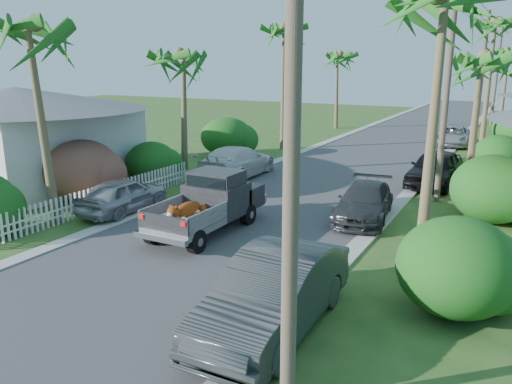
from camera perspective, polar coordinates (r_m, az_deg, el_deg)
The scene contains 30 objects.
ground at distance 13.52m, azimuth -14.98°, elevation -11.05°, with size 120.00×120.00×0.00m, color #274C1C.
road at distance 35.24m, azimuth 14.04°, elevation 4.79°, with size 8.00×100.00×0.02m, color #38383A.
curb_left at distance 36.53m, azimuth 7.49°, elevation 5.46°, with size 0.60×100.00×0.06m, color #A5A39E.
curb_right at distance 34.44m, azimuth 20.97°, elevation 4.07°, with size 0.60×100.00×0.06m, color #A5A39E.
pickup_truck at distance 17.57m, azimuth -5.01°, elevation -1.08°, with size 1.98×5.12×2.06m.
parked_car_rn at distance 11.08m, azimuth 2.06°, elevation -11.56°, with size 1.81×5.18×1.71m, color #2F3334.
parked_car_rm at distance 19.13m, azimuth 12.26°, elevation -1.17°, with size 1.83×4.49×1.30m, color #2B2D30.
parked_car_rf at distance 25.35m, azimuth 19.78°, elevation 2.56°, with size 1.97×4.89×1.67m, color black.
parked_car_rd at distance 38.30m, azimuth 21.57°, elevation 5.97°, with size 2.24×4.85×1.35m, color #A1A4A8.
parked_car_ln at distance 20.26m, azimuth -14.96°, elevation -0.35°, with size 1.63×4.04×1.38m, color #9C9DA3.
parked_car_lf at distance 25.60m, azimuth -2.18°, elevation 3.46°, with size 2.25×5.54×1.61m, color silver.
palm_l_a at distance 18.92m, azimuth -24.29°, elevation 16.98°, with size 4.40×4.40×8.20m.
palm_l_b at distance 25.81m, azimuth -8.47°, elevation 15.34°, with size 4.40×4.40×7.40m.
palm_l_c at distance 34.06m, azimuth 3.21°, elevation 18.22°, with size 4.40×4.40×9.20m.
palm_l_d at distance 45.29m, azimuth 9.37°, elevation 15.28°, with size 4.40×4.40×7.70m.
palm_r_b at distance 23.77m, azimuth 24.40°, elevation 13.84°, with size 4.40×4.40×7.20m.
palm_r_c at distance 34.85m, azimuth 25.70°, elevation 17.11°, with size 4.40×4.40×9.40m.
palm_r_d at distance 48.74m, azimuth 26.93°, elevation 14.23°, with size 4.40×4.40×8.00m.
shrub_l_b at distance 22.48m, azimuth -19.28°, elevation 2.37°, with size 3.00×3.30×2.60m, color #B61A41.
shrub_l_c at distance 25.07m, azimuth -11.88°, elevation 3.37°, with size 2.40×2.64×2.00m, color #184C15.
shrub_l_d at distance 31.77m, azimuth -3.37°, elevation 6.34°, with size 3.20×3.52×2.40m, color #184C15.
shrub_r_a at distance 12.59m, azimuth 22.03°, elevation -7.89°, with size 2.80×3.08×2.30m, color #184C15.
shrub_r_b at distance 20.21m, azimuth 25.44°, elevation 0.31°, with size 3.00×3.30×2.50m, color #184C15.
shrub_r_c at distance 29.09m, azimuth 25.99°, elevation 3.83°, with size 2.60×2.86×2.10m, color #184C15.
picket_fence at distance 21.04m, azimuth -16.77°, elevation -0.47°, with size 0.10×11.00×1.00m, color white.
house_left at distance 26.96m, azimuth -25.38°, elevation 5.47°, with size 9.00×8.00×4.60m.
utility_pole_a at distance 7.43m, azimuth 4.13°, elevation 5.76°, with size 1.60×0.26×9.00m.
utility_pole_b at distance 21.92m, azimuth 20.95°, elevation 10.67°, with size 1.60×0.26×9.00m.
utility_pole_c at distance 36.83m, azimuth 24.34°, elevation 11.55°, with size 1.60×0.26×9.00m.
utility_pole_d at distance 51.79m, azimuth 25.78°, elevation 11.91°, with size 1.60×0.26×9.00m.
Camera 1 is at (8.63, -8.68, 5.73)m, focal length 35.00 mm.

